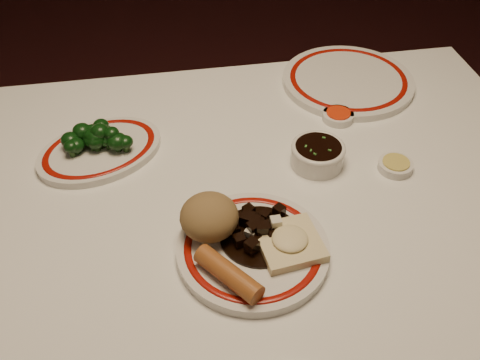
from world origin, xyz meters
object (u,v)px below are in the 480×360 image
object	(u,v)px
fried_wonton	(290,242)
spring_roll	(229,274)
dining_table	(248,235)
main_plate	(253,249)
rice_mound	(209,217)
stirfry_heap	(258,231)
broccoli_pile	(96,137)
soy_bowl	(318,155)
broccoli_plate	(100,150)

from	to	relation	value
fried_wonton	spring_roll	bearing A→B (deg)	-155.04
dining_table	main_plate	distance (m)	0.16
main_plate	fried_wonton	bearing A→B (deg)	-10.02
rice_mound	spring_roll	xyz separation A→B (m)	(0.01, -0.10, -0.02)
main_plate	stirfry_heap	distance (m)	0.03
fried_wonton	stirfry_heap	xyz separation A→B (m)	(-0.04, 0.03, -0.00)
rice_mound	broccoli_pile	xyz separation A→B (m)	(-0.18, 0.25, -0.01)
main_plate	soy_bowl	distance (m)	0.25
broccoli_plate	rice_mound	bearing A→B (deg)	-54.13
main_plate	soy_bowl	world-z (taller)	soy_bowl
broccoli_pile	soy_bowl	size ratio (longest dim) A/B	1.36
rice_mound	broccoli_pile	distance (m)	0.31
soy_bowl	broccoli_plate	bearing A→B (deg)	166.26
rice_mound	spring_roll	world-z (taller)	rice_mound
spring_roll	broccoli_pile	distance (m)	0.41
rice_mound	spring_roll	size ratio (longest dim) A/B	0.81
spring_roll	broccoli_pile	size ratio (longest dim) A/B	0.86
soy_bowl	dining_table	bearing A→B (deg)	-152.42
broccoli_plate	fried_wonton	bearing A→B (deg)	-45.30
fried_wonton	broccoli_plate	distance (m)	0.43
spring_roll	soy_bowl	distance (m)	0.33
rice_mound	main_plate	bearing A→B (deg)	-34.29
dining_table	fried_wonton	size ratio (longest dim) A/B	11.30
stirfry_heap	broccoli_pile	bearing A→B (deg)	133.11
stirfry_heap	soy_bowl	distance (m)	0.23
broccoli_pile	soy_bowl	xyz separation A→B (m)	(0.40, -0.10, -0.02)
broccoli_plate	dining_table	bearing A→B (deg)	-34.00
dining_table	broccoli_pile	distance (m)	0.34
dining_table	rice_mound	bearing A→B (deg)	-135.60
dining_table	spring_roll	bearing A→B (deg)	-109.55
broccoli_plate	soy_bowl	world-z (taller)	soy_bowl
main_plate	stirfry_heap	size ratio (longest dim) A/B	2.33
stirfry_heap	soy_bowl	world-z (taller)	stirfry_heap
rice_mound	soy_bowl	world-z (taller)	rice_mound
spring_roll	soy_bowl	bearing A→B (deg)	13.40
fried_wonton	soy_bowl	size ratio (longest dim) A/B	1.07
broccoli_pile	rice_mound	bearing A→B (deg)	-54.26
main_plate	stirfry_heap	xyz separation A→B (m)	(0.01, 0.02, 0.02)
soy_bowl	stirfry_heap	bearing A→B (deg)	-130.51
main_plate	soy_bowl	bearing A→B (deg)	50.54
spring_roll	broccoli_plate	distance (m)	0.40
rice_mound	spring_roll	bearing A→B (deg)	-81.74
rice_mound	broccoli_plate	world-z (taller)	rice_mound
spring_roll	fried_wonton	world-z (taller)	spring_roll
dining_table	broccoli_pile	bearing A→B (deg)	145.59
dining_table	broccoli_plate	distance (m)	0.33
stirfry_heap	broccoli_plate	distance (m)	0.37
main_plate	broccoli_plate	distance (m)	0.38
rice_mound	broccoli_pile	bearing A→B (deg)	125.74
dining_table	spring_roll	size ratio (longest dim) A/B	10.39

